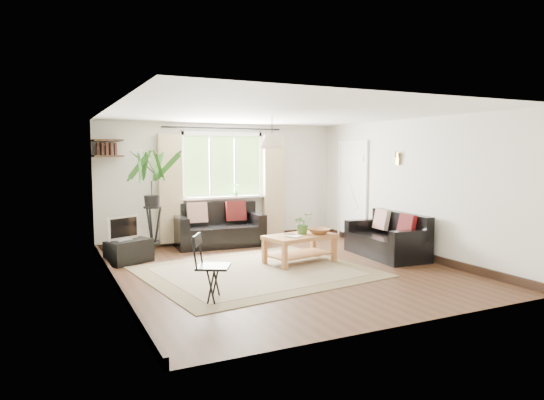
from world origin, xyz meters
name	(u,v)px	position (x,y,z in m)	size (l,w,h in m)	color
floor	(283,269)	(0.00, 0.00, 0.00)	(5.50, 5.50, 0.00)	black
ceiling	(283,113)	(0.00, 0.00, 2.40)	(5.50, 5.50, 0.00)	white
wall_back	(222,183)	(0.00, 2.75, 1.20)	(5.00, 0.02, 2.40)	beige
wall_front	(405,212)	(0.00, -2.75, 1.20)	(5.00, 0.02, 2.40)	beige
wall_left	(113,199)	(-2.50, 0.00, 1.20)	(0.02, 5.50, 2.40)	beige
wall_right	(410,188)	(2.50, 0.00, 1.20)	(0.02, 5.50, 2.40)	beige
rug	(256,271)	(-0.44, 0.03, 0.01)	(3.23, 2.77, 0.02)	#BEB393
window	(223,166)	(0.00, 2.71, 1.55)	(2.50, 0.16, 2.16)	white
door	(352,192)	(2.47, 1.70, 1.00)	(0.06, 0.96, 2.06)	silver
corner_shelf	(107,148)	(-2.25, 2.50, 1.89)	(0.50, 0.50, 0.34)	black
pendant_lamp	(272,137)	(0.00, 0.40, 2.05)	(0.36, 0.36, 0.54)	beige
wall_sconce	(397,157)	(2.43, 0.30, 1.74)	(0.12, 0.12, 0.28)	beige
sofa_back	(219,226)	(-0.24, 2.27, 0.40)	(1.68, 0.84, 0.79)	black
sofa_right	(386,236)	(2.05, 0.07, 0.36)	(0.77, 1.55, 0.73)	black
coffee_table	(300,249)	(0.45, 0.28, 0.23)	(1.15, 0.63, 0.47)	brown
table_plant	(303,223)	(0.54, 0.35, 0.64)	(0.32, 0.28, 0.35)	#396327
bowl	(319,231)	(0.80, 0.24, 0.51)	(0.35, 0.35, 0.09)	brown
book_a	(290,237)	(0.18, 0.12, 0.48)	(0.18, 0.25, 0.02)	silver
book_b	(284,234)	(0.20, 0.36, 0.48)	(0.18, 0.24, 0.02)	brown
tv_stand	(129,252)	(-2.08, 1.49, 0.19)	(0.71, 0.40, 0.38)	black
tv	(123,228)	(-2.17, 1.49, 0.59)	(0.55, 0.18, 0.42)	#A5A5AA
palm_stand	(152,202)	(-1.58, 2.01, 0.93)	(0.73, 0.73, 1.87)	black
folding_chair	(213,268)	(-1.49, -1.06, 0.41)	(0.42, 0.42, 0.82)	black
sill_plant	(236,189)	(0.25, 2.63, 1.06)	(0.14, 0.10, 0.27)	#2D6023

